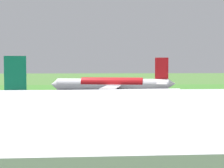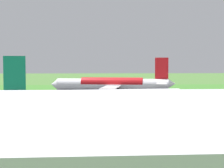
# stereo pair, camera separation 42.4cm
# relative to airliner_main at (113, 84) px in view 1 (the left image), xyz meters

# --- Properties ---
(ground_plane) EXTENTS (800.00, 800.00, 0.00)m
(ground_plane) POSITION_rel_airliner_main_xyz_m (0.85, -0.08, -4.35)
(ground_plane) COLOR #477233
(runway_asphalt) EXTENTS (600.00, 35.50, 0.06)m
(runway_asphalt) POSITION_rel_airliner_main_xyz_m (0.85, -0.08, -4.32)
(runway_asphalt) COLOR #2D3033
(runway_asphalt) RESTS_ON ground
(apron_concrete) EXTENTS (440.00, 110.00, 0.05)m
(apron_concrete) POSITION_rel_airliner_main_xyz_m (0.85, 59.78, -4.33)
(apron_concrete) COLOR gray
(apron_concrete) RESTS_ON ground
(grass_verge_foreground) EXTENTS (600.00, 80.00, 0.04)m
(grass_verge_foreground) POSITION_rel_airliner_main_xyz_m (0.85, -35.67, -4.33)
(grass_verge_foreground) COLOR #3C782B
(grass_verge_foreground) RESTS_ON ground
(airliner_main) EXTENTS (53.79, 44.31, 15.88)m
(airliner_main) POSITION_rel_airliner_main_xyz_m (0.00, 0.00, 0.00)
(airliner_main) COLOR white
(airliner_main) RESTS_ON ground
(airliner_parked_mid) EXTENTS (50.71, 41.60, 14.80)m
(airliner_parked_mid) POSITION_rel_airliner_main_xyz_m (9.38, 61.26, -0.31)
(airliner_parked_mid) COLOR white
(airliner_parked_mid) RESTS_ON ground
(service_car_followme) EXTENTS (4.55, 3.00, 1.62)m
(service_car_followme) POSITION_rel_airliner_main_xyz_m (-16.02, 30.12, -3.51)
(service_car_followme) COLOR black
(service_car_followme) RESTS_ON ground
(no_stopping_sign) EXTENTS (0.60, 0.10, 2.78)m
(no_stopping_sign) POSITION_rel_airliner_main_xyz_m (14.73, -30.91, -2.71)
(no_stopping_sign) COLOR slate
(no_stopping_sign) RESTS_ON ground
(traffic_cone_orange) EXTENTS (0.40, 0.40, 0.55)m
(traffic_cone_orange) POSITION_rel_airliner_main_xyz_m (19.46, -33.16, -4.08)
(traffic_cone_orange) COLOR orange
(traffic_cone_orange) RESTS_ON ground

